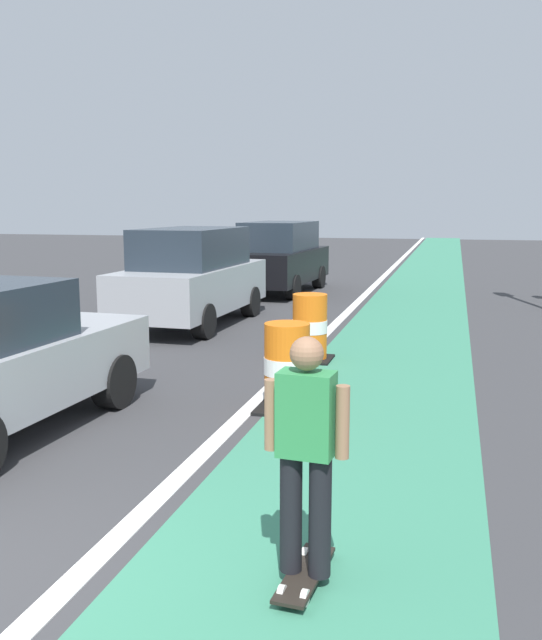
% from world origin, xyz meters
% --- Properties ---
extents(bike_lane_strip, '(2.50, 80.00, 0.01)m').
position_xyz_m(bike_lane_strip, '(2.40, 12.00, 0.00)').
color(bike_lane_strip, '#387F60').
rests_on(bike_lane_strip, ground).
extents(lane_divider_stripe, '(0.20, 80.00, 0.01)m').
position_xyz_m(lane_divider_stripe, '(0.90, 12.00, 0.01)').
color(lane_divider_stripe, silver).
rests_on(lane_divider_stripe, ground).
extents(skateboarder_on_lane, '(0.57, 0.81, 1.69)m').
position_xyz_m(skateboarder_on_lane, '(2.42, 0.64, 0.91)').
color(skateboarder_on_lane, black).
rests_on(skateboarder_on_lane, ground).
extents(parked_suv_second, '(2.02, 4.65, 2.04)m').
position_xyz_m(parked_suv_second, '(-2.03, 10.07, 1.04)').
color(parked_suv_second, '#9EA0A5').
rests_on(parked_suv_second, ground).
extents(parked_suv_third, '(2.11, 4.69, 2.04)m').
position_xyz_m(parked_suv_third, '(-1.59, 15.88, 1.04)').
color(parked_suv_third, black).
rests_on(parked_suv_third, ground).
extents(traffic_barrel_front, '(0.73, 0.73, 1.09)m').
position_xyz_m(traffic_barrel_front, '(1.36, 4.51, 0.53)').
color(traffic_barrel_front, orange).
rests_on(traffic_barrel_front, ground).
extents(traffic_barrel_mid, '(0.73, 0.73, 1.09)m').
position_xyz_m(traffic_barrel_mid, '(1.07, 7.34, 0.53)').
color(traffic_barrel_mid, orange).
rests_on(traffic_barrel_mid, ground).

